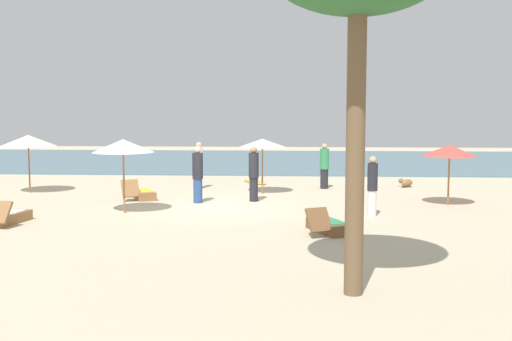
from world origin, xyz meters
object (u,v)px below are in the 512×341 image
Objects in this scene: umbrella_2 at (262,143)px; dog at (406,183)px; person_0 at (324,166)px; lounger_1 at (7,217)px; lounger_3 at (142,194)px; person_3 at (372,186)px; lounger_2 at (328,226)px; umbrella_4 at (123,146)px; umbrella_3 at (450,151)px; umbrella_1 at (28,141)px; person_1 at (198,174)px; person_2 at (254,174)px; person_4 at (199,165)px; surfboard at (255,182)px.

umbrella_2 is 6.27m from dog.
dog is (3.29, 0.58, -0.72)m from person_0.
lounger_1 is at bearing -138.63° from person_0.
person_0 is at bearing 25.76° from lounger_3.
person_3 is at bearing -107.97° from dog.
umbrella_4 is at bearing 156.35° from lounger_2.
umbrella_4 reaches higher than dog.
person_3 is at bearing -140.30° from umbrella_3.
umbrella_1 is 1.22× the size of person_3.
person_1 is 1.01× the size of person_2.
person_2 is at bearing 176.00° from umbrella_3.
person_3 is (5.48, -2.28, -0.05)m from person_1.
person_2 is 1.05× the size of person_3.
lounger_2 is 8.69m from person_0.
person_0 is at bearing 99.89° from person_3.
person_3 is (10.14, 1.76, 0.73)m from lounger_1.
lounger_3 is 8.20m from person_3.
umbrella_4 is 7.49m from person_3.
lounger_2 is at bearing -111.42° from dog.
lounger_1 is at bearing -145.38° from person_2.
umbrella_2 is at bearing 126.44° from person_3.
umbrella_1 is at bearing 147.50° from lounger_2.
umbrella_3 is 1.13× the size of lounger_1.
umbrella_3 is 1.11× the size of person_3.
umbrella_4 is at bearing -132.45° from person_1.
person_0 is 2.65× the size of dog.
lounger_3 is (-4.12, -1.57, -1.69)m from umbrella_2.
umbrella_2 is 2.99m from person_0.
person_3 is at bearing -19.88° from umbrella_1.
person_4 is at bearing 60.22° from lounger_3.
person_2 is 3.91m from person_4.
lounger_2 is at bearing -41.98° from lounger_3.
person_3 reaches higher than lounger_2.
person_4 is (4.16, 7.62, 0.77)m from lounger_1.
umbrella_2 is 1.09× the size of person_2.
lounger_2 is (10.72, -6.83, -1.77)m from umbrella_1.
lounger_1 reaches higher than dog.
umbrella_1 is 6.41m from person_4.
surfboard is at bearing 74.67° from person_1.
umbrella_3 is 2.95× the size of dog.
lounger_3 is at bearing 157.77° from person_3.
person_3 is at bearing 59.82° from lounger_2.
person_4 is at bearing 135.57° from person_3.
umbrella_2 reaches higher than person_1.
umbrella_2 reaches higher than person_4.
umbrella_1 is 14.65m from dog.
lounger_1 is (-2.74, -1.94, -1.85)m from umbrella_4.
lounger_1 is (-6.70, -6.42, -1.69)m from umbrella_2.
person_1 reaches higher than surfboard.
lounger_3 is (4.57, -1.30, -1.77)m from umbrella_1.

